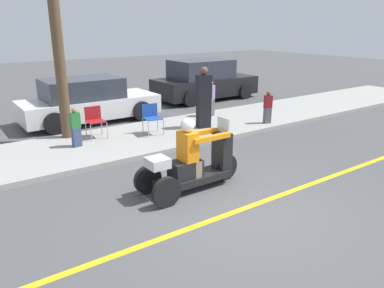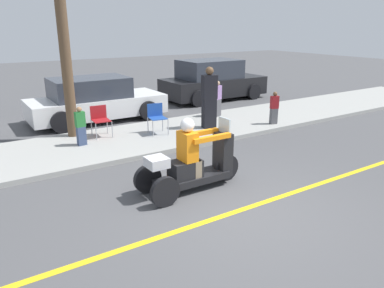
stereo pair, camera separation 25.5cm
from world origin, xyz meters
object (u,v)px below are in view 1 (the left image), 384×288
Objects in this scene: spectator_with_child at (211,99)px; folding_chair_set_back at (95,119)px; motorcycle_trike at (193,164)px; spectator_far_back at (268,108)px; folding_chair_curbside at (151,116)px; spectator_near_curb at (204,99)px; spectator_mid_group at (76,128)px; tree_trunk at (61,70)px; parked_car_lot_right at (204,81)px; parked_car_lot_far at (87,101)px.

spectator_with_child is 1.42× the size of folding_chair_set_back.
motorcycle_trike is at bearing -131.34° from spectator_with_child.
spectator_far_back is 1.21× the size of folding_chair_curbside.
spectator_near_curb is (2.63, 3.17, 0.47)m from motorcycle_trike.
spectator_with_child is at bearing 1.89° from folding_chair_set_back.
tree_trunk reaches higher than spectator_mid_group.
motorcycle_trike is at bearing -73.56° from spectator_mid_group.
parked_car_lot_right is at bearing 28.55° from spectator_mid_group.
folding_chair_set_back is at bearing -33.59° from tree_trunk.
tree_trunk reaches higher than spectator_with_child.
tree_trunk is (-0.64, 0.42, 1.29)m from folding_chair_set_back.
spectator_with_child is (-0.84, 1.76, 0.09)m from spectator_far_back.
tree_trunk reaches higher than spectator_near_curb.
folding_chair_curbside is 0.23× the size of tree_trunk.
parked_car_lot_right reaches higher than parked_car_lot_far.
spectator_near_curb is at bearing -20.18° from tree_trunk.
folding_chair_set_back is 1.53m from folding_chair_curbside.
spectator_mid_group is 0.23× the size of parked_car_lot_right.
tree_trunk is (-2.05, 1.01, 1.29)m from folding_chair_curbside.
folding_chair_set_back is at bearing -105.73° from parked_car_lot_far.
spectator_far_back is at bearing -41.95° from parked_car_lot_far.
folding_chair_curbside is at bearing -1.33° from spectator_mid_group.
motorcycle_trike is 0.50× the size of parked_car_lot_far.
parked_car_lot_far is (-2.36, 3.11, -0.30)m from spectator_near_curb.
spectator_far_back is at bearing -16.67° from folding_chair_curbside.
parked_car_lot_far is (-0.79, 2.80, 0.05)m from folding_chair_curbside.
tree_trunk is at bearing 159.63° from spectator_far_back.
folding_chair_curbside is (1.07, 3.48, 0.12)m from motorcycle_trike.
spectator_mid_group is (-5.59, 1.09, -0.00)m from spectator_far_back.
spectator_near_curb reaches higher than spectator_with_child.
parked_car_lot_right is (6.68, 3.64, 0.17)m from spectator_mid_group.
spectator_near_curb is at bearing -126.94° from parked_car_lot_right.
spectator_with_child is at bearing 15.32° from folding_chair_curbside.
parked_car_lot_right is (5.36, 0.89, 0.10)m from parked_car_lot_far.
spectator_near_curb reaches higher than parked_car_lot_far.
tree_trunk reaches higher than spectator_far_back.
folding_chair_set_back is at bearing 94.87° from motorcycle_trike.
tree_trunk is (-3.62, 1.33, 0.94)m from spectator_near_curb.
tree_trunk is (-6.63, -2.67, 1.15)m from parked_car_lot_right.
parked_car_lot_far reaches higher than folding_chair_curbside.
folding_chair_curbside is (-3.48, 1.04, 0.03)m from spectator_far_back.
tree_trunk is at bearing 146.41° from folding_chair_set_back.
parked_car_lot_right is at bearing 38.85° from folding_chair_curbside.
spectator_near_curb reaches higher than spectator_far_back.
tree_trunk is at bearing 153.74° from folding_chair_curbside.
spectator_mid_group is at bearing -93.32° from tree_trunk.
folding_chair_curbside is 2.91m from parked_car_lot_far.
parked_car_lot_far reaches higher than spectator_with_child.
spectator_far_back reaches higher than folding_chair_set_back.
spectator_far_back is 5.16m from folding_chair_set_back.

